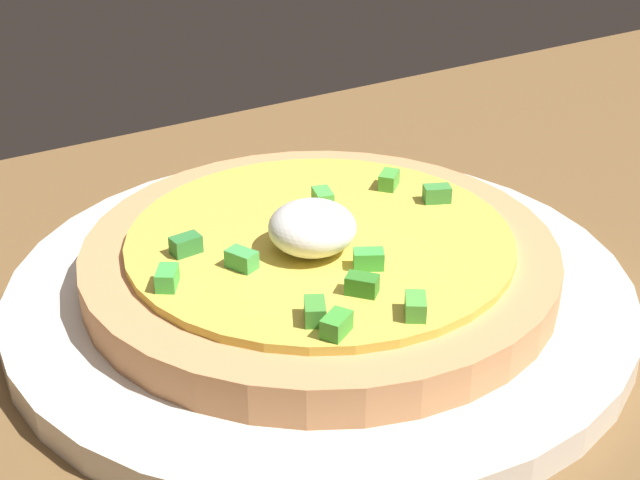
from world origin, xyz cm
name	(u,v)px	position (x,y,z in cm)	size (l,w,h in cm)	color
dining_table	(481,413)	(0.00, 0.00, 1.09)	(96.39, 68.33, 2.18)	brown
plate	(320,291)	(2.23, -9.17, 2.90)	(28.76, 28.76, 1.44)	silver
pizza	(320,257)	(2.27, -9.12, 4.76)	(21.66, 21.66, 4.46)	tan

